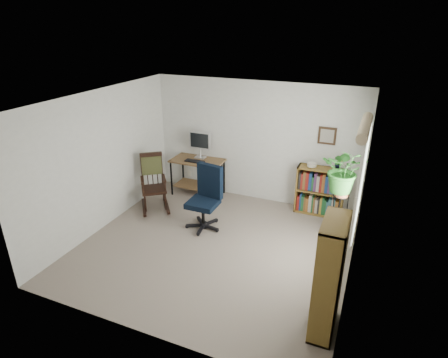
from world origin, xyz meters
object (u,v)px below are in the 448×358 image
at_px(desk, 198,177).
at_px(low_bookshelf, 320,191).
at_px(tall_bookshelf, 329,278).
at_px(rocking_chair, 153,182).
at_px(office_chair, 203,199).

height_order(desk, low_bookshelf, low_bookshelf).
bearing_deg(tall_bookshelf, desk, 137.74).
height_order(rocking_chair, tall_bookshelf, tall_bookshelf).
relative_size(low_bookshelf, tall_bookshelf, 0.63).
bearing_deg(tall_bookshelf, low_bookshelf, 101.01).
bearing_deg(rocking_chair, desk, 25.06).
height_order(desk, office_chair, office_chair).
distance_m(office_chair, low_bookshelf, 2.24).
bearing_deg(tall_bookshelf, office_chair, 146.46).
distance_m(desk, tall_bookshelf, 4.15).
height_order(rocking_chair, low_bookshelf, rocking_chair).
relative_size(rocking_chair, tall_bookshelf, 0.75).
bearing_deg(office_chair, tall_bookshelf, -23.91).
height_order(office_chair, rocking_chair, office_chair).
xyz_separation_m(office_chair, rocking_chair, (-1.20, 0.31, -0.02)).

